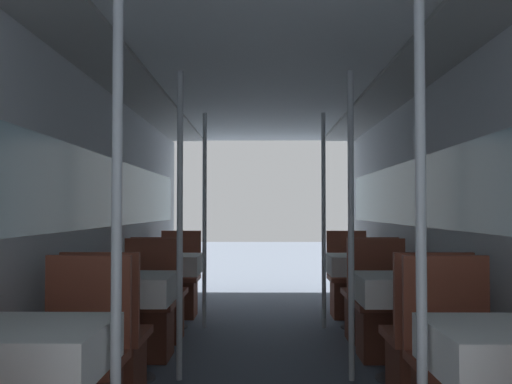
% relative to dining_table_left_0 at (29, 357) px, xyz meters
% --- Properties ---
extents(wall_left, '(0.05, 8.44, 2.23)m').
position_rel_dining_table_left_0_xyz_m(wall_left, '(-0.39, 2.00, 0.53)').
color(wall_left, silver).
rests_on(wall_left, ground_plane).
extents(wall_right, '(0.05, 8.44, 2.23)m').
position_rel_dining_table_left_0_xyz_m(wall_right, '(2.34, 2.00, 0.53)').
color(wall_right, silver).
rests_on(wall_right, ground_plane).
extents(ceiling_panel, '(2.73, 8.44, 0.07)m').
position_rel_dining_table_left_0_xyz_m(ceiling_panel, '(0.97, 2.00, 1.65)').
color(ceiling_panel, silver).
rests_on(ceiling_panel, wall_left).
extents(dining_table_left_0, '(0.62, 0.62, 0.75)m').
position_rel_dining_table_left_0_xyz_m(dining_table_left_0, '(0.00, 0.00, 0.00)').
color(dining_table_left_0, '#4C4C51').
rests_on(dining_table_left_0, ground_plane).
extents(support_pole_left_0, '(0.04, 0.04, 2.23)m').
position_rel_dining_table_left_0_xyz_m(support_pole_left_0, '(0.35, 0.00, 0.49)').
color(support_pole_left_0, silver).
rests_on(support_pole_left_0, ground_plane).
extents(dining_table_left_1, '(0.62, 0.62, 0.75)m').
position_rel_dining_table_left_0_xyz_m(dining_table_left_1, '(0.00, 1.80, 0.00)').
color(dining_table_left_1, '#4C4C51').
rests_on(dining_table_left_1, ground_plane).
extents(chair_left_near_1, '(0.46, 0.46, 0.97)m').
position_rel_dining_table_left_0_xyz_m(chair_left_near_1, '(-0.00, 1.20, -0.33)').
color(chair_left_near_1, brown).
rests_on(chair_left_near_1, ground_plane).
extents(chair_left_far_1, '(0.46, 0.46, 0.97)m').
position_rel_dining_table_left_0_xyz_m(chair_left_far_1, '(-0.00, 2.41, -0.33)').
color(chair_left_far_1, brown).
rests_on(chair_left_far_1, ground_plane).
extents(support_pole_left_1, '(0.04, 0.04, 2.23)m').
position_rel_dining_table_left_0_xyz_m(support_pole_left_1, '(0.35, 1.80, 0.49)').
color(support_pole_left_1, silver).
rests_on(support_pole_left_1, ground_plane).
extents(dining_table_left_2, '(0.62, 0.62, 0.75)m').
position_rel_dining_table_left_0_xyz_m(dining_table_left_2, '(0.00, 3.61, 0.00)').
color(dining_table_left_2, '#4C4C51').
rests_on(dining_table_left_2, ground_plane).
extents(chair_left_near_2, '(0.46, 0.46, 0.97)m').
position_rel_dining_table_left_0_xyz_m(chair_left_near_2, '(-0.00, 3.00, -0.33)').
color(chair_left_near_2, brown).
rests_on(chair_left_near_2, ground_plane).
extents(chair_left_far_2, '(0.46, 0.46, 0.97)m').
position_rel_dining_table_left_0_xyz_m(chair_left_far_2, '(-0.00, 4.21, -0.33)').
color(chair_left_far_2, brown).
rests_on(chair_left_far_2, ground_plane).
extents(support_pole_left_2, '(0.04, 0.04, 2.23)m').
position_rel_dining_table_left_0_xyz_m(support_pole_left_2, '(0.35, 3.61, 0.49)').
color(support_pole_left_2, silver).
rests_on(support_pole_left_2, ground_plane).
extents(dining_table_right_0, '(0.62, 0.62, 0.75)m').
position_rel_dining_table_left_0_xyz_m(dining_table_right_0, '(1.95, 0.00, 0.00)').
color(dining_table_right_0, '#4C4C51').
rests_on(dining_table_right_0, ground_plane).
extents(support_pole_right_0, '(0.04, 0.04, 2.23)m').
position_rel_dining_table_left_0_xyz_m(support_pole_right_0, '(1.59, 0.00, 0.49)').
color(support_pole_right_0, silver).
rests_on(support_pole_right_0, ground_plane).
extents(dining_table_right_1, '(0.62, 0.62, 0.75)m').
position_rel_dining_table_left_0_xyz_m(dining_table_right_1, '(1.95, 1.80, 0.00)').
color(dining_table_right_1, '#4C4C51').
rests_on(dining_table_right_1, ground_plane).
extents(chair_right_near_1, '(0.46, 0.46, 0.97)m').
position_rel_dining_table_left_0_xyz_m(chair_right_near_1, '(1.95, 1.20, -0.33)').
color(chair_right_near_1, brown).
rests_on(chair_right_near_1, ground_plane).
extents(chair_right_far_1, '(0.46, 0.46, 0.97)m').
position_rel_dining_table_left_0_xyz_m(chair_right_far_1, '(1.95, 2.41, -0.33)').
color(chair_right_far_1, brown).
rests_on(chair_right_far_1, ground_plane).
extents(support_pole_right_1, '(0.04, 0.04, 2.23)m').
position_rel_dining_table_left_0_xyz_m(support_pole_right_1, '(1.59, 1.80, 0.49)').
color(support_pole_right_1, silver).
rests_on(support_pole_right_1, ground_plane).
extents(dining_table_right_2, '(0.62, 0.62, 0.75)m').
position_rel_dining_table_left_0_xyz_m(dining_table_right_2, '(1.95, 3.61, 0.00)').
color(dining_table_right_2, '#4C4C51').
rests_on(dining_table_right_2, ground_plane).
extents(chair_right_near_2, '(0.46, 0.46, 0.97)m').
position_rel_dining_table_left_0_xyz_m(chair_right_near_2, '(1.95, 3.00, -0.33)').
color(chair_right_near_2, brown).
rests_on(chair_right_near_2, ground_plane).
extents(chair_right_far_2, '(0.46, 0.46, 0.97)m').
position_rel_dining_table_left_0_xyz_m(chair_right_far_2, '(1.95, 4.21, -0.33)').
color(chair_right_far_2, brown).
rests_on(chair_right_far_2, ground_plane).
extents(support_pole_right_2, '(0.04, 0.04, 2.23)m').
position_rel_dining_table_left_0_xyz_m(support_pole_right_2, '(1.59, 3.61, 0.49)').
color(support_pole_right_2, silver).
rests_on(support_pole_right_2, ground_plane).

